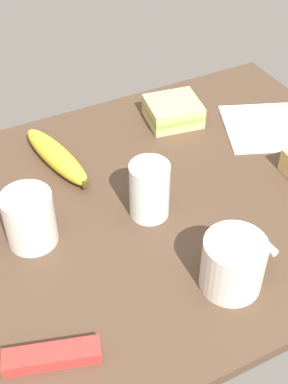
{
  "coord_description": "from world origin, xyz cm",
  "views": [
    {
      "loc": [
        -28.96,
        -57.16,
        63.43
      ],
      "look_at": [
        0.0,
        0.0,
        5.0
      ],
      "focal_mm": 49.48,
      "sensor_mm": 36.0,
      "label": 1
    }
  ],
  "objects_px": {
    "coffee_mug_milky": "(233,263)",
    "paper_napkin": "(266,127)",
    "coffee_mug_black": "(29,218)",
    "snack_bar": "(52,356)",
    "banana": "(56,156)",
    "sandwich_side": "(173,111)",
    "glass_of_milk": "(150,192)"
  },
  "relations": [
    {
      "from": "coffee_mug_milky",
      "to": "paper_napkin",
      "type": "height_order",
      "value": "coffee_mug_milky"
    },
    {
      "from": "paper_napkin",
      "to": "coffee_mug_milky",
      "type": "bearing_deg",
      "value": -133.9
    },
    {
      "from": "coffee_mug_black",
      "to": "paper_napkin",
      "type": "distance_m",
      "value": 0.52
    },
    {
      "from": "coffee_mug_black",
      "to": "snack_bar",
      "type": "distance_m",
      "value": 0.22
    },
    {
      "from": "banana",
      "to": "sandwich_side",
      "type": "bearing_deg",
      "value": 6.57
    },
    {
      "from": "coffee_mug_black",
      "to": "sandwich_side",
      "type": "xyz_separation_m",
      "value": [
        0.35,
        0.19,
        -0.03
      ]
    },
    {
      "from": "banana",
      "to": "paper_napkin",
      "type": "bearing_deg",
      "value": -10.5
    },
    {
      "from": "snack_bar",
      "to": "paper_napkin",
      "type": "relative_size",
      "value": 0.77
    },
    {
      "from": "glass_of_milk",
      "to": "snack_bar",
      "type": "bearing_deg",
      "value": -141.92
    },
    {
      "from": "coffee_mug_milky",
      "to": "paper_napkin",
      "type": "relative_size",
      "value": 0.7
    },
    {
      "from": "coffee_mug_milky",
      "to": "paper_napkin",
      "type": "bearing_deg",
      "value": 46.1
    },
    {
      "from": "sandwich_side",
      "to": "paper_napkin",
      "type": "relative_size",
      "value": 0.72
    },
    {
      "from": "sandwich_side",
      "to": "glass_of_milk",
      "type": "bearing_deg",
      "value": -127.28
    },
    {
      "from": "coffee_mug_black",
      "to": "glass_of_milk",
      "type": "relative_size",
      "value": 0.96
    },
    {
      "from": "sandwich_side",
      "to": "snack_bar",
      "type": "height_order",
      "value": "sandwich_side"
    },
    {
      "from": "sandwich_side",
      "to": "glass_of_milk",
      "type": "relative_size",
      "value": 1.17
    },
    {
      "from": "snack_bar",
      "to": "paper_napkin",
      "type": "bearing_deg",
      "value": 44.96
    },
    {
      "from": "snack_bar",
      "to": "paper_napkin",
      "type": "distance_m",
      "value": 0.62
    },
    {
      "from": "snack_bar",
      "to": "paper_napkin",
      "type": "height_order",
      "value": "snack_bar"
    },
    {
      "from": "sandwich_side",
      "to": "glass_of_milk",
      "type": "distance_m",
      "value": 0.27
    },
    {
      "from": "glass_of_milk",
      "to": "banana",
      "type": "relative_size",
      "value": 0.49
    },
    {
      "from": "coffee_mug_black",
      "to": "paper_napkin",
      "type": "relative_size",
      "value": 0.59
    },
    {
      "from": "glass_of_milk",
      "to": "banana",
      "type": "distance_m",
      "value": 0.21
    },
    {
      "from": "glass_of_milk",
      "to": "paper_napkin",
      "type": "xyz_separation_m",
      "value": [
        0.32,
        0.11,
        -0.04
      ]
    },
    {
      "from": "coffee_mug_black",
      "to": "snack_bar",
      "type": "relative_size",
      "value": 0.76
    },
    {
      "from": "snack_bar",
      "to": "paper_napkin",
      "type": "xyz_separation_m",
      "value": [
        0.55,
        0.29,
        -0.01
      ]
    },
    {
      "from": "coffee_mug_black",
      "to": "glass_of_milk",
      "type": "xyz_separation_m",
      "value": [
        0.19,
        -0.03,
        -0.0
      ]
    },
    {
      "from": "glass_of_milk",
      "to": "snack_bar",
      "type": "distance_m",
      "value": 0.3
    },
    {
      "from": "glass_of_milk",
      "to": "banana",
      "type": "bearing_deg",
      "value": 116.95
    },
    {
      "from": "glass_of_milk",
      "to": "sandwich_side",
      "type": "bearing_deg",
      "value": 52.72
    },
    {
      "from": "sandwich_side",
      "to": "banana",
      "type": "xyz_separation_m",
      "value": [
        -0.26,
        -0.03,
        -0.0
      ]
    },
    {
      "from": "coffee_mug_milky",
      "to": "banana",
      "type": "distance_m",
      "value": 0.39
    }
  ]
}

